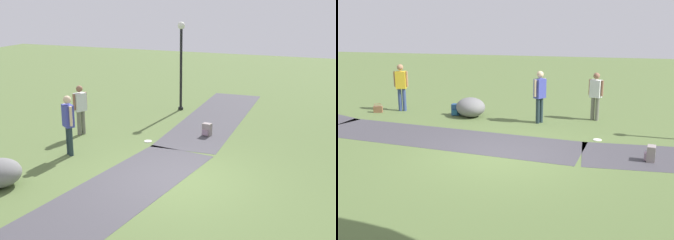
% 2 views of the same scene
% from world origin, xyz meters
% --- Properties ---
extents(ground_plane, '(48.00, 48.00, 0.00)m').
position_xyz_m(ground_plane, '(0.00, 0.00, 0.00)').
color(ground_plane, '#566B39').
extents(footpath_segment_near, '(8.04, 2.18, 0.01)m').
position_xyz_m(footpath_segment_near, '(-6.00, -0.64, 0.00)').
color(footpath_segment_near, '#444148').
rests_on(footpath_segment_near, ground).
extents(footpath_segment_mid, '(8.20, 3.12, 0.01)m').
position_xyz_m(footpath_segment_mid, '(1.96, -1.11, 0.00)').
color(footpath_segment_mid, '#444148').
rests_on(footpath_segment_mid, ground).
extents(lamp_post, '(0.28, 0.28, 3.41)m').
position_xyz_m(lamp_post, '(-6.50, -2.23, 2.12)').
color(lamp_post, black).
rests_on(lamp_post, ground).
extents(man_near_boulder, '(0.48, 0.37, 1.62)m').
position_xyz_m(man_near_boulder, '(-2.30, -4.15, 0.93)').
color(man_near_boulder, '#68685B').
rests_on(man_near_boulder, ground).
extents(passerby_on_path, '(0.40, 0.44, 1.72)m').
position_xyz_m(passerby_on_path, '(-0.52, -3.41, 1.00)').
color(passerby_on_path, '#213236').
rests_on(passerby_on_path, ground).
extents(spare_backpack_on_lawn, '(0.29, 0.31, 0.40)m').
position_xyz_m(spare_backpack_on_lawn, '(-3.68, -0.30, 0.19)').
color(spare_backpack_on_lawn, gray).
rests_on(spare_backpack_on_lawn, ground).
extents(frisbee_on_grass, '(0.24, 0.24, 0.02)m').
position_xyz_m(frisbee_on_grass, '(-2.40, -1.82, 0.01)').
color(frisbee_on_grass, white).
rests_on(frisbee_on_grass, ground).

